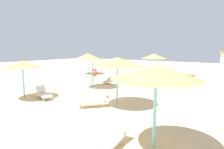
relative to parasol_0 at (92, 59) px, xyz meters
name	(u,v)px	position (x,y,z in m)	size (l,w,h in m)	color
ground_plane	(89,94)	(1.59, -2.24, -2.55)	(80.00, 80.00, 0.00)	beige
parasol_0	(92,59)	(0.00, 0.00, 0.00)	(2.84, 2.84, 2.83)	#6BC6BC
parasol_1	(117,62)	(4.86, -3.19, 0.12)	(3.20, 3.20, 2.95)	#6BC6BC
parasol_2	(22,64)	(-1.43, -5.65, -0.17)	(2.78, 2.78, 2.63)	#6BC6BC
parasol_3	(156,72)	(8.80, -6.65, 0.13)	(3.06, 3.06, 2.95)	#6BC6BC
parasol_4	(154,56)	(2.13, 8.42, 0.00)	(3.01, 3.01, 2.85)	#6BC6BC
parasol_5	(88,56)	(-6.64, 6.51, -0.07)	(2.92, 2.92, 2.84)	#6BC6BC
lounger_0	(106,80)	(-0.11, 2.14, -2.23)	(1.97, 1.26, 0.77)	silver
lounger_1	(94,102)	(3.95, -4.31, -2.25)	(1.71, 1.89, 0.62)	silver
lounger_2	(44,94)	(-0.21, -4.92, -2.23)	(1.96, 1.18, 0.80)	silver
lounger_3	(110,139)	(7.57, -7.60, -2.24)	(0.90, 1.97, 0.67)	silver
lounger_4	(148,73)	(0.67, 10.11, -2.24)	(1.96, 0.84, 0.67)	silver
bench_0	(188,76)	(5.68, 10.13, -2.21)	(1.53, 0.52, 0.49)	brown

